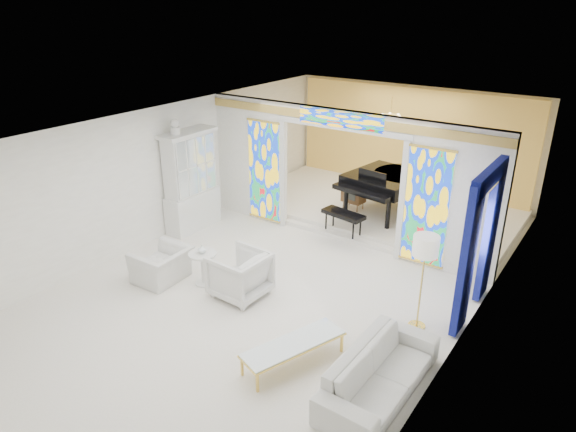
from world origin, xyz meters
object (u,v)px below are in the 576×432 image
Objects in this scene: armchair_right at (240,274)px; sofa at (380,372)px; grand_piano at (394,181)px; armchair_left at (162,265)px; coffee_table at (294,345)px; china_cabinet at (191,182)px; tv_console at (354,194)px.

sofa is at bearing 77.21° from armchair_right.
sofa is 0.72× the size of grand_piano.
armchair_left is 0.58× the size of coffee_table.
china_cabinet is 5.64m from coffee_table.
coffee_table is at bearing -70.63° from grand_piano.
armchair_left is at bearing -100.66° from tv_console.
coffee_table is 0.55× the size of grand_piano.
armchair_left is 5.94m from grand_piano.
tv_console reaches higher than coffee_table.
armchair_left is at bearing -105.36° from grand_piano.
china_cabinet is 4.90m from grand_piano.
tv_console is (1.51, 5.06, 0.26)m from armchair_left.
sofa is (6.17, -2.61, -0.84)m from china_cabinet.
tv_console is at bearing 32.43° from sofa.
sofa is at bearing 82.18° from armchair_left.
armchair_right is 0.42× the size of sofa.
sofa is 1.35m from coffee_table.
sofa is at bearing -22.95° from china_cabinet.
sofa is at bearing 7.92° from coffee_table.
armchair_right reaches higher than armchair_left.
armchair_left is 1.67m from armchair_right.
armchair_left is at bearing -72.80° from armchair_right.
tv_console is at bearing 45.69° from china_cabinet.
china_cabinet is at bearing -152.20° from armchair_left.
china_cabinet is at bearing 67.99° from sofa.
china_cabinet reaches higher than sofa.
china_cabinet reaches higher than coffee_table.
armchair_left is 1.05× the size of armchair_right.
tv_console is at bearing -151.41° from grand_piano.
coffee_table is (4.83, -2.80, -0.83)m from china_cabinet.
grand_piano is at bearing 40.77° from china_cabinet.
armchair_right is (2.91, -1.75, -0.73)m from china_cabinet.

